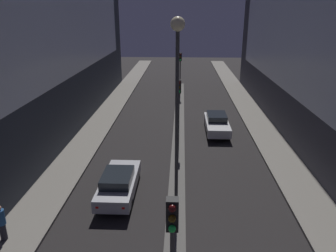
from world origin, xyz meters
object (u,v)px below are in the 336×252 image
Objects in this scene: car_left_lane at (119,183)px; pedestrian_on_left_sidewalk at (1,222)px; traffic_light_mid at (179,99)px; street_lamp at (177,82)px; traffic_light_far at (180,65)px; traffic_light_near at (172,242)px; car_right_lane at (217,123)px.

pedestrian_on_left_sidewalk is (-4.19, -3.92, 0.28)m from car_left_lane.
street_lamp is at bearing -90.00° from traffic_light_mid.
traffic_light_far is at bearing 74.07° from pedestrian_on_left_sidewalk.
traffic_light_near is 9.10m from car_left_lane.
traffic_light_mid is 5.33m from car_right_lane.
traffic_light_near reaches higher than car_left_lane.
pedestrian_on_left_sidewalk is (-7.24, 4.15, -2.60)m from traffic_light_near.
car_left_lane is (-3.06, 8.07, -2.87)m from traffic_light_near.
traffic_light_mid is 0.53× the size of street_lamp.
car_left_lane is (-3.06, -6.62, -2.87)m from traffic_light_mid.
street_lamp is at bearing -104.85° from car_right_lane.
car_right_lane is at bearing 58.36° from car_left_lane.
traffic_light_far is at bearing 90.00° from traffic_light_mid.
traffic_light_far reaches higher than car_right_lane.
traffic_light_far is 2.92× the size of pedestrian_on_left_sidewalk.
street_lamp is (0.00, -8.22, 2.88)m from traffic_light_mid.
car_right_lane is 17.25m from pedestrian_on_left_sidewalk.
traffic_light_mid is 1.00× the size of traffic_light_far.
traffic_light_far is 21.86m from car_left_lane.
car_right_lane is (6.11, 9.92, 0.00)m from car_left_lane.
traffic_light_near is at bearing -90.00° from street_lamp.
car_right_lane is at bearing 53.34° from pedestrian_on_left_sidewalk.
traffic_light_far is 23.24m from street_lamp.
car_left_lane is 0.97× the size of car_right_lane.
car_left_lane is at bearing -114.78° from traffic_light_mid.
traffic_light_mid is at bearing -90.00° from traffic_light_far.
pedestrian_on_left_sidewalk is (-7.24, -25.37, -2.60)m from traffic_light_far.
traffic_light_mid reaches higher than pedestrian_on_left_sidewalk.
street_lamp is at bearing 17.74° from pedestrian_on_left_sidewalk.
traffic_light_near is 7.08m from street_lamp.
traffic_light_far is 12.27m from car_right_lane.
traffic_light_mid is 1.03× the size of car_right_lane.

